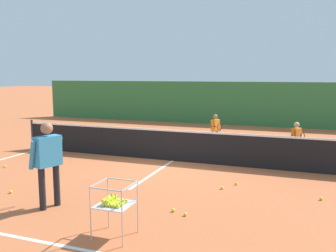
{
  "coord_description": "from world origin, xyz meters",
  "views": [
    {
      "loc": [
        3.64,
        -10.26,
        2.63
      ],
      "look_at": [
        -0.08,
        -0.18,
        1.11
      ],
      "focal_mm": 38.52,
      "sensor_mm": 36.0,
      "label": 1
    }
  ],
  "objects_px": {
    "student_1": "(296,138)",
    "tennis_ball_0": "(222,188)",
    "tennis_ball_7": "(116,209)",
    "tennis_ball_4": "(173,210)",
    "student_0": "(215,127)",
    "tennis_ball_9": "(236,184)",
    "instructor": "(48,157)",
    "tennis_ball_3": "(321,199)",
    "tennis_ball_5": "(5,166)",
    "ball_cart": "(114,202)",
    "tennis_ball_1": "(11,192)",
    "tennis_ball_10": "(185,214)",
    "tennis_net": "(173,145)"
  },
  "relations": [
    {
      "from": "tennis_ball_5",
      "to": "tennis_ball_9",
      "type": "relative_size",
      "value": 1.0
    },
    {
      "from": "student_1",
      "to": "tennis_ball_7",
      "type": "relative_size",
      "value": 17.83
    },
    {
      "from": "tennis_ball_1",
      "to": "tennis_ball_3",
      "type": "relative_size",
      "value": 1.0
    },
    {
      "from": "ball_cart",
      "to": "tennis_ball_5",
      "type": "height_order",
      "value": "ball_cart"
    },
    {
      "from": "tennis_ball_0",
      "to": "tennis_ball_5",
      "type": "distance_m",
      "value": 6.29
    },
    {
      "from": "ball_cart",
      "to": "tennis_ball_1",
      "type": "bearing_deg",
      "value": 160.84
    },
    {
      "from": "instructor",
      "to": "tennis_ball_0",
      "type": "xyz_separation_m",
      "value": [
        3.0,
        2.34,
        -1.0
      ]
    },
    {
      "from": "tennis_ball_0",
      "to": "tennis_ball_1",
      "type": "height_order",
      "value": "same"
    },
    {
      "from": "student_1",
      "to": "ball_cart",
      "type": "height_order",
      "value": "student_1"
    },
    {
      "from": "instructor",
      "to": "tennis_ball_1",
      "type": "distance_m",
      "value": 1.76
    },
    {
      "from": "tennis_ball_4",
      "to": "tennis_ball_7",
      "type": "height_order",
      "value": "same"
    },
    {
      "from": "tennis_ball_5",
      "to": "tennis_ball_7",
      "type": "distance_m",
      "value": 4.97
    },
    {
      "from": "student_0",
      "to": "tennis_ball_3",
      "type": "xyz_separation_m",
      "value": [
        3.39,
        -4.82,
        -0.7
      ]
    },
    {
      "from": "tennis_ball_9",
      "to": "instructor",
      "type": "bearing_deg",
      "value": -139.53
    },
    {
      "from": "ball_cart",
      "to": "tennis_ball_5",
      "type": "relative_size",
      "value": 13.22
    },
    {
      "from": "tennis_ball_7",
      "to": "tennis_ball_4",
      "type": "bearing_deg",
      "value": 17.08
    },
    {
      "from": "student_0",
      "to": "tennis_ball_9",
      "type": "distance_m",
      "value": 4.68
    },
    {
      "from": "tennis_ball_3",
      "to": "tennis_ball_5",
      "type": "bearing_deg",
      "value": -178.81
    },
    {
      "from": "student_1",
      "to": "tennis_ball_7",
      "type": "distance_m",
      "value": 6.49
    },
    {
      "from": "instructor",
      "to": "tennis_ball_10",
      "type": "relative_size",
      "value": 25.36
    },
    {
      "from": "tennis_ball_4",
      "to": "tennis_ball_3",
      "type": "bearing_deg",
      "value": 32.08
    },
    {
      "from": "student_1",
      "to": "tennis_ball_4",
      "type": "distance_m",
      "value": 5.72
    },
    {
      "from": "student_1",
      "to": "tennis_ball_5",
      "type": "height_order",
      "value": "student_1"
    },
    {
      "from": "tennis_ball_3",
      "to": "tennis_ball_7",
      "type": "xyz_separation_m",
      "value": [
        -3.81,
        -2.04,
        0.0
      ]
    },
    {
      "from": "instructor",
      "to": "tennis_ball_10",
      "type": "xyz_separation_m",
      "value": [
        2.68,
        0.51,
        -1.0
      ]
    },
    {
      "from": "ball_cart",
      "to": "tennis_ball_0",
      "type": "xyz_separation_m",
      "value": [
        1.15,
        3.07,
        -0.56
      ]
    },
    {
      "from": "tennis_ball_4",
      "to": "student_1",
      "type": "bearing_deg",
      "value": 67.75
    },
    {
      "from": "tennis_ball_7",
      "to": "ball_cart",
      "type": "bearing_deg",
      "value": -62.67
    },
    {
      "from": "tennis_ball_7",
      "to": "tennis_ball_10",
      "type": "height_order",
      "value": "same"
    },
    {
      "from": "tennis_ball_0",
      "to": "tennis_ball_10",
      "type": "bearing_deg",
      "value": -99.88
    },
    {
      "from": "tennis_ball_3",
      "to": "tennis_ball_5",
      "type": "height_order",
      "value": "same"
    },
    {
      "from": "student_0",
      "to": "tennis_ball_9",
      "type": "bearing_deg",
      "value": -70.86
    },
    {
      "from": "tennis_ball_0",
      "to": "tennis_ball_5",
      "type": "xyz_separation_m",
      "value": [
        -6.29,
        -0.18,
        0.0
      ]
    },
    {
      "from": "student_0",
      "to": "tennis_ball_3",
      "type": "distance_m",
      "value": 5.94
    },
    {
      "from": "tennis_ball_7",
      "to": "student_0",
      "type": "bearing_deg",
      "value": 86.53
    },
    {
      "from": "instructor",
      "to": "tennis_ball_5",
      "type": "distance_m",
      "value": 4.05
    },
    {
      "from": "tennis_ball_4",
      "to": "tennis_ball_10",
      "type": "distance_m",
      "value": 0.3
    },
    {
      "from": "tennis_ball_5",
      "to": "tennis_ball_7",
      "type": "bearing_deg",
      "value": -22.06
    },
    {
      "from": "ball_cart",
      "to": "tennis_ball_1",
      "type": "distance_m",
      "value": 3.48
    },
    {
      "from": "tennis_ball_9",
      "to": "tennis_ball_3",
      "type": "bearing_deg",
      "value": -13.41
    },
    {
      "from": "tennis_net",
      "to": "ball_cart",
      "type": "xyz_separation_m",
      "value": [
        0.86,
        -5.3,
        0.09
      ]
    },
    {
      "from": "instructor",
      "to": "tennis_ball_3",
      "type": "xyz_separation_m",
      "value": [
        5.13,
        2.33,
        -1.0
      ]
    },
    {
      "from": "student_0",
      "to": "tennis_ball_5",
      "type": "relative_size",
      "value": 17.86
    },
    {
      "from": "student_1",
      "to": "tennis_ball_9",
      "type": "distance_m",
      "value": 3.43
    },
    {
      "from": "student_1",
      "to": "tennis_ball_0",
      "type": "distance_m",
      "value": 3.93
    },
    {
      "from": "tennis_ball_3",
      "to": "tennis_ball_7",
      "type": "height_order",
      "value": "same"
    },
    {
      "from": "student_0",
      "to": "student_1",
      "type": "distance_m",
      "value": 3.09
    },
    {
      "from": "tennis_ball_10",
      "to": "tennis_ball_3",
      "type": "bearing_deg",
      "value": 36.73
    },
    {
      "from": "tennis_ball_9",
      "to": "tennis_ball_1",
      "type": "bearing_deg",
      "value": -152.88
    },
    {
      "from": "tennis_ball_1",
      "to": "student_1",
      "type": "bearing_deg",
      "value": 42.66
    }
  ]
}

